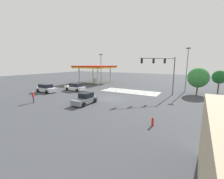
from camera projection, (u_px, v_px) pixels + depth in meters
The scene contains 13 objects.
ground_plane at pixel (112, 99), 25.67m from camera, with size 135.31×135.31×0.00m, color #3D3F44.
crosswalk_markings at pixel (130, 91), 32.23m from camera, with size 12.36×4.40×0.01m.
traffic_signal_mast at pixel (163, 67), 27.18m from camera, with size 5.08×5.08×7.09m.
car_0 at pixel (85, 99), 22.18m from camera, with size 2.02×4.26×1.66m.
car_1 at pixel (75, 87), 33.10m from camera, with size 4.89×2.05×1.67m.
car_2 at pixel (46, 88), 31.18m from camera, with size 4.82×2.11×1.71m.
gas_station_canopy at pixel (95, 67), 45.83m from camera, with size 10.01×10.01×5.27m.
pedestrian at pixel (33, 96), 22.83m from camera, with size 0.41×0.41×1.77m.
street_light_pole_a at pixel (101, 67), 39.54m from camera, with size 0.80×0.36×8.32m.
street_light_pole_b at pixel (187, 66), 31.08m from camera, with size 0.80×0.36×9.12m.
tree_corner_b at pixel (219, 77), 30.38m from camera, with size 2.71×2.71×4.58m.
tree_corner_c at pixel (198, 78), 28.91m from camera, with size 3.86×3.86×5.17m.
fire_hydrant at pixel (153, 122), 14.37m from camera, with size 0.22×0.22×0.86m.
Camera 1 is at (-12.60, 21.61, 5.96)m, focal length 24.00 mm.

